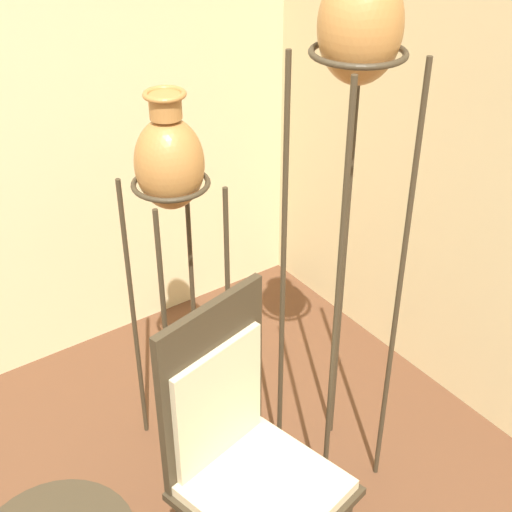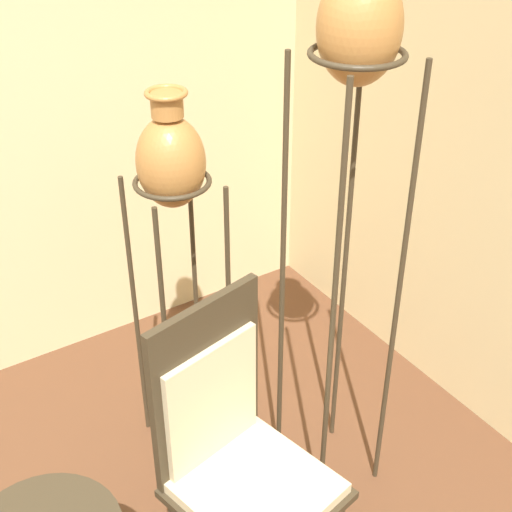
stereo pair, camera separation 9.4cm
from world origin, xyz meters
name	(u,v)px [view 1 (the left image)]	position (x,y,z in m)	size (l,w,h in m)	color
vase_stand_tall	(358,56)	(1.30, 0.69, 1.79)	(0.32, 0.32, 2.14)	#382D1E
vase_stand_medium	(170,176)	(0.90, 1.19, 1.31)	(0.30, 0.30, 1.62)	#382D1E
chair	(242,448)	(0.73, 0.50, 0.63)	(0.57, 0.58, 1.15)	#382D1E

